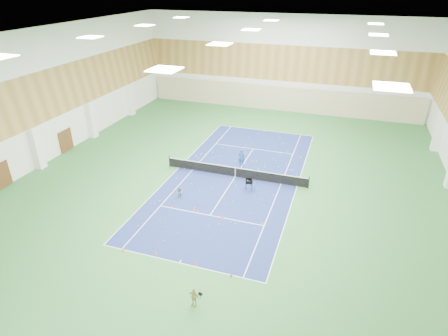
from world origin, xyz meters
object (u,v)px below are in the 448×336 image
(coach, at_px, (241,157))
(child_apron, at_px, (194,297))
(tennis_net, at_px, (235,171))
(child_court, at_px, (180,193))
(ball_cart, at_px, (249,185))

(coach, height_order, child_apron, coach)
(tennis_net, xyz_separation_m, child_court, (-3.18, -4.80, -0.06))
(tennis_net, height_order, coach, coach)
(tennis_net, distance_m, child_court, 5.76)
(child_apron, bearing_deg, coach, 107.40)
(child_court, xyz_separation_m, ball_cart, (4.91, 2.98, 0.01))
(tennis_net, bearing_deg, coach, 93.40)
(ball_cart, bearing_deg, child_court, -170.67)
(child_court, bearing_deg, coach, 62.00)
(child_court, distance_m, child_apron, 11.21)
(tennis_net, height_order, child_court, tennis_net)
(tennis_net, bearing_deg, ball_cart, -46.47)
(tennis_net, distance_m, child_apron, 14.82)
(tennis_net, relative_size, coach, 7.77)
(tennis_net, distance_m, ball_cart, 2.51)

